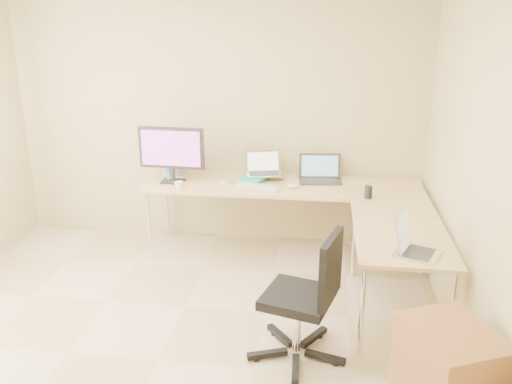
# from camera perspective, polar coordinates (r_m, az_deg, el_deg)

# --- Properties ---
(floor) EXTENTS (4.50, 4.50, 0.00)m
(floor) POSITION_cam_1_polar(r_m,az_deg,el_deg) (4.01, -10.33, -17.17)
(floor) COLOR tan
(floor) RESTS_ON ground
(wall_back) EXTENTS (4.50, 0.00, 4.50)m
(wall_back) POSITION_cam_1_polar(r_m,az_deg,el_deg) (5.52, -4.18, 8.03)
(wall_back) COLOR tan
(wall_back) RESTS_ON ground
(wall_right) EXTENTS (0.00, 4.50, 4.50)m
(wall_right) POSITION_cam_1_polar(r_m,az_deg,el_deg) (3.39, 24.33, -0.68)
(wall_right) COLOR tan
(wall_right) RESTS_ON ground
(desk_main) EXTENTS (2.65, 0.70, 0.73)m
(desk_main) POSITION_cam_1_polar(r_m,az_deg,el_deg) (5.31, 2.91, -2.93)
(desk_main) COLOR tan
(desk_main) RESTS_ON ground
(desk_return) EXTENTS (0.70, 1.30, 0.73)m
(desk_return) POSITION_cam_1_polar(r_m,az_deg,el_deg) (4.43, 14.66, -8.24)
(desk_return) COLOR tan
(desk_return) RESTS_ON ground
(monitor) EXTENTS (0.65, 0.24, 0.55)m
(monitor) POSITION_cam_1_polar(r_m,az_deg,el_deg) (5.23, -8.95, 3.92)
(monitor) COLOR black
(monitor) RESTS_ON desk_main
(book_stack) EXTENTS (0.29, 0.34, 0.05)m
(book_stack) POSITION_cam_1_polar(r_m,az_deg,el_deg) (5.28, -0.19, 1.47)
(book_stack) COLOR #158C6E
(book_stack) RESTS_ON desk_main
(laptop_center) EXTENTS (0.40, 0.34, 0.22)m
(laptop_center) POSITION_cam_1_polar(r_m,az_deg,el_deg) (5.28, 0.86, 2.99)
(laptop_center) COLOR #AAAAAA
(laptop_center) RESTS_ON desk_main
(laptop_black) EXTENTS (0.43, 0.34, 0.26)m
(laptop_black) POSITION_cam_1_polar(r_m,az_deg,el_deg) (5.27, 6.88, 2.46)
(laptop_black) COLOR #282828
(laptop_black) RESTS_ON desk_main
(keyboard) EXTENTS (0.45, 0.27, 0.02)m
(keyboard) POSITION_cam_1_polar(r_m,az_deg,el_deg) (5.09, 0.26, 0.62)
(keyboard) COLOR beige
(keyboard) RESTS_ON desk_main
(mouse) EXTENTS (0.11, 0.08, 0.03)m
(mouse) POSITION_cam_1_polar(r_m,az_deg,el_deg) (5.09, 3.91, 0.64)
(mouse) COLOR silver
(mouse) RESTS_ON desk_main
(mug) EXTENTS (0.10, 0.10, 0.08)m
(mug) POSITION_cam_1_polar(r_m,az_deg,el_deg) (5.05, -8.19, 0.64)
(mug) COLOR white
(mug) RESTS_ON desk_main
(cd_stack) EXTENTS (0.13, 0.13, 0.03)m
(cd_stack) POSITION_cam_1_polar(r_m,az_deg,el_deg) (5.26, -3.22, 1.23)
(cd_stack) COLOR silver
(cd_stack) RESTS_ON desk_main
(water_bottle) EXTENTS (0.09, 0.09, 0.27)m
(water_bottle) POSITION_cam_1_polar(r_m,az_deg,el_deg) (5.35, -9.13, 2.67)
(water_bottle) COLOR #3E75B3
(water_bottle) RESTS_ON desk_main
(papers) EXTENTS (0.20, 0.27, 0.01)m
(papers) POSITION_cam_1_polar(r_m,az_deg,el_deg) (5.44, -8.63, 1.54)
(papers) COLOR silver
(papers) RESTS_ON desk_main
(white_box) EXTENTS (0.22, 0.17, 0.08)m
(white_box) POSITION_cam_1_polar(r_m,az_deg,el_deg) (5.55, -8.52, 2.28)
(white_box) COLOR silver
(white_box) RESTS_ON desk_main
(desk_fan) EXTENTS (0.32, 0.32, 0.31)m
(desk_fan) POSITION_cam_1_polar(r_m,az_deg,el_deg) (5.51, -8.03, 3.43)
(desk_fan) COLOR silver
(desk_fan) RESTS_ON desk_main
(black_cup) EXTENTS (0.09, 0.09, 0.12)m
(black_cup) POSITION_cam_1_polar(r_m,az_deg,el_deg) (4.89, 11.84, 0.00)
(black_cup) COLOR black
(black_cup) RESTS_ON desk_main
(laptop_return) EXTENTS (0.42, 0.38, 0.23)m
(laptop_return) POSITION_cam_1_polar(r_m,az_deg,el_deg) (3.84, 16.89, -4.84)
(laptop_return) COLOR silver
(laptop_return) RESTS_ON desk_return
(office_chair) EXTENTS (0.71, 0.71, 0.96)m
(office_chair) POSITION_cam_1_polar(r_m,az_deg,el_deg) (3.74, 4.46, -10.62)
(office_chair) COLOR black
(office_chair) RESTS_ON ground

